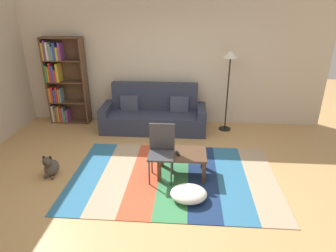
{
  "coord_description": "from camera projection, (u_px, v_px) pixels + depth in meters",
  "views": [
    {
      "loc": [
        0.4,
        -4.0,
        2.65
      ],
      "look_at": [
        0.06,
        0.68,
        0.65
      ],
      "focal_mm": 31.37,
      "sensor_mm": 36.0,
      "label": 1
    }
  ],
  "objects": [
    {
      "name": "couch",
      "position": [
        154.0,
        115.0,
        6.48
      ],
      "size": [
        2.26,
        0.8,
        1.0
      ],
      "color": "#2D3347",
      "rests_on": "ground_plane"
    },
    {
      "name": "coffee_table",
      "position": [
        182.0,
        156.0,
        4.75
      ],
      "size": [
        0.78,
        0.54,
        0.39
      ],
      "color": "#513826",
      "rests_on": "rug"
    },
    {
      "name": "ground_plane",
      "position": [
        161.0,
        179.0,
        4.73
      ],
      "size": [
        14.0,
        14.0,
        0.0
      ],
      "primitive_type": "plane",
      "color": "tan"
    },
    {
      "name": "folding_chair",
      "position": [
        162.0,
        147.0,
        4.6
      ],
      "size": [
        0.4,
        0.4,
        0.9
      ],
      "rotation": [
        0.0,
        0.0,
        -0.33
      ],
      "color": "#38383D",
      "rests_on": "ground_plane"
    },
    {
      "name": "dog",
      "position": [
        51.0,
        167.0,
        4.78
      ],
      "size": [
        0.22,
        0.35,
        0.4
      ],
      "color": "#473D33",
      "rests_on": "ground_plane"
    },
    {
      "name": "back_wall",
      "position": [
        172.0,
        64.0,
        6.54
      ],
      "size": [
        6.8,
        0.1,
        2.7
      ],
      "primitive_type": "cube",
      "color": "beige",
      "rests_on": "ground_plane"
    },
    {
      "name": "rug",
      "position": [
        174.0,
        177.0,
        4.79
      ],
      "size": [
        3.31,
        2.18,
        0.01
      ],
      "color": "teal",
      "rests_on": "ground_plane"
    },
    {
      "name": "bookshelf",
      "position": [
        61.0,
        81.0,
        6.63
      ],
      "size": [
        0.9,
        0.28,
        1.95
      ],
      "color": "brown",
      "rests_on": "ground_plane"
    },
    {
      "name": "standing_lamp",
      "position": [
        230.0,
        65.0,
        6.02
      ],
      "size": [
        0.32,
        0.32,
        1.73
      ],
      "color": "black",
      "rests_on": "ground_plane"
    },
    {
      "name": "tv_remote",
      "position": [
        178.0,
        153.0,
        4.68
      ],
      "size": [
        0.08,
        0.16,
        0.02
      ],
      "primitive_type": "cube",
      "rotation": [
        0.0,
        0.0,
        0.26
      ],
      "color": "black",
      "rests_on": "coffee_table"
    },
    {
      "name": "pouf",
      "position": [
        189.0,
        194.0,
        4.21
      ],
      "size": [
        0.53,
        0.46,
        0.18
      ],
      "primitive_type": "ellipsoid",
      "color": "white",
      "rests_on": "rug"
    }
  ]
}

